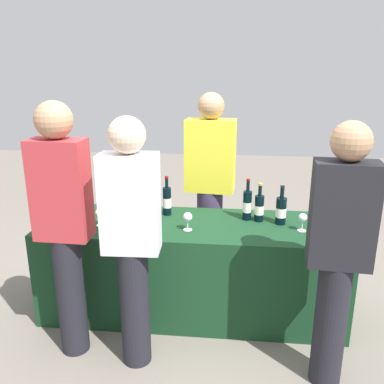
# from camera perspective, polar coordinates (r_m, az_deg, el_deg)

# --- Properties ---
(ground_plane) EXTENTS (12.00, 12.00, 0.00)m
(ground_plane) POSITION_cam_1_polar(r_m,az_deg,el_deg) (3.46, 0.00, -15.92)
(ground_plane) COLOR slate
(tasting_table) EXTENTS (2.29, 0.73, 0.74)m
(tasting_table) POSITION_cam_1_polar(r_m,az_deg,el_deg) (3.27, 0.00, -10.46)
(tasting_table) COLOR #14381E
(tasting_table) RESTS_ON ground_plane
(wine_bottle_0) EXTENTS (0.07, 0.07, 0.33)m
(wine_bottle_0) POSITION_cam_1_polar(r_m,az_deg,el_deg) (3.31, -9.53, -1.14)
(wine_bottle_0) COLOR black
(wine_bottle_0) RESTS_ON tasting_table
(wine_bottle_1) EXTENTS (0.07, 0.07, 0.32)m
(wine_bottle_1) POSITION_cam_1_polar(r_m,az_deg,el_deg) (3.26, -3.50, -1.22)
(wine_bottle_1) COLOR black
(wine_bottle_1) RESTS_ON tasting_table
(wine_bottle_2) EXTENTS (0.07, 0.07, 0.33)m
(wine_bottle_2) POSITION_cam_1_polar(r_m,az_deg,el_deg) (3.18, 7.70, -1.80)
(wine_bottle_2) COLOR black
(wine_bottle_2) RESTS_ON tasting_table
(wine_bottle_3) EXTENTS (0.07, 0.07, 0.30)m
(wine_bottle_3) POSITION_cam_1_polar(r_m,az_deg,el_deg) (3.17, 9.34, -2.19)
(wine_bottle_3) COLOR black
(wine_bottle_3) RESTS_ON tasting_table
(wine_bottle_4) EXTENTS (0.08, 0.08, 0.30)m
(wine_bottle_4) POSITION_cam_1_polar(r_m,az_deg,el_deg) (3.14, 12.29, -2.52)
(wine_bottle_4) COLOR black
(wine_bottle_4) RESTS_ON tasting_table
(wine_glass_0) EXTENTS (0.07, 0.07, 0.14)m
(wine_glass_0) POSITION_cam_1_polar(r_m,az_deg,el_deg) (3.11, -12.70, -2.95)
(wine_glass_0) COLOR silver
(wine_glass_0) RESTS_ON tasting_table
(wine_glass_1) EXTENTS (0.06, 0.06, 0.14)m
(wine_glass_1) POSITION_cam_1_polar(r_m,az_deg,el_deg) (3.03, -11.06, -3.36)
(wine_glass_1) COLOR silver
(wine_glass_1) RESTS_ON tasting_table
(wine_glass_2) EXTENTS (0.07, 0.07, 0.13)m
(wine_glass_2) POSITION_cam_1_polar(r_m,az_deg,el_deg) (3.07, -6.21, -3.03)
(wine_glass_2) COLOR silver
(wine_glass_2) RESTS_ON tasting_table
(wine_glass_3) EXTENTS (0.07, 0.07, 0.14)m
(wine_glass_3) POSITION_cam_1_polar(r_m,az_deg,el_deg) (2.96, -0.61, -3.59)
(wine_glass_3) COLOR silver
(wine_glass_3) RESTS_ON tasting_table
(wine_glass_4) EXTENTS (0.06, 0.06, 0.13)m
(wine_glass_4) POSITION_cam_1_polar(r_m,az_deg,el_deg) (3.05, 15.18, -3.58)
(wine_glass_4) COLOR silver
(wine_glass_4) RESTS_ON tasting_table
(server_pouring) EXTENTS (0.44, 0.27, 1.68)m
(server_pouring) POSITION_cam_1_polar(r_m,az_deg,el_deg) (3.61, 2.53, 1.42)
(server_pouring) COLOR #3F3351
(server_pouring) RESTS_ON ground_plane
(guest_0) EXTENTS (0.35, 0.23, 1.70)m
(guest_0) POSITION_cam_1_polar(r_m,az_deg,el_deg) (2.71, -17.44, -3.89)
(guest_0) COLOR black
(guest_0) RESTS_ON ground_plane
(guest_1) EXTENTS (0.35, 0.22, 1.63)m
(guest_1) POSITION_cam_1_polar(r_m,az_deg,el_deg) (2.53, -8.41, -6.03)
(guest_1) COLOR black
(guest_1) RESTS_ON ground_plane
(guest_2) EXTENTS (0.36, 0.22, 1.62)m
(guest_2) POSITION_cam_1_polar(r_m,az_deg,el_deg) (2.48, 19.77, -7.48)
(guest_2) COLOR black
(guest_2) RESTS_ON ground_plane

